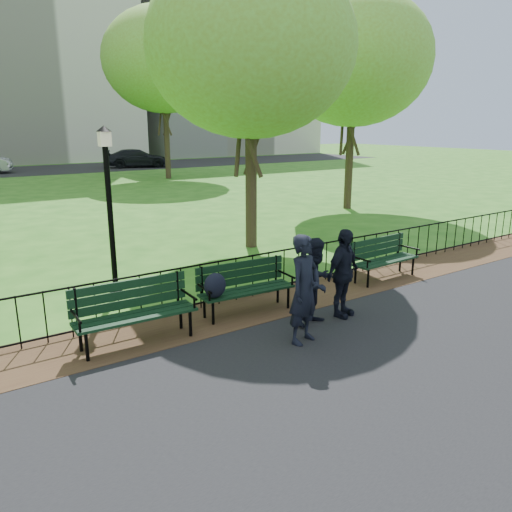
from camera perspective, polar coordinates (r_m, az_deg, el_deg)
ground at (r=8.71m, az=5.97°, el=-8.57°), size 120.00×120.00×0.00m
asphalt_path at (r=6.79m, az=25.69°, el=-17.25°), size 60.00×9.20×0.01m
dirt_strip at (r=9.80m, az=0.29°, el=-5.65°), size 60.00×1.60×0.01m
iron_fence at (r=10.04m, az=-1.33°, el=-2.22°), size 24.06×0.06×1.00m
apartment_east at (r=63.00m, az=-4.65°, el=22.68°), size 20.00×15.00×24.00m
park_bench_main at (r=9.09m, az=-2.71°, el=-3.15°), size 1.87×0.69×1.04m
park_bench_left_a at (r=8.27m, az=-13.85°, el=-5.51°), size 1.96×0.67×1.10m
park_bench_right_a at (r=11.69m, az=14.22°, el=0.23°), size 1.83×0.64×1.02m
lamppost at (r=10.44m, az=-16.39°, el=5.53°), size 0.31×0.31×3.42m
tree_near_e at (r=14.20m, az=-0.60°, el=22.74°), size 5.57×5.57×7.77m
tree_mid_e at (r=21.27m, az=11.14°, el=21.17°), size 6.06×6.06×8.45m
tree_far_e at (r=33.25m, az=-10.55°, el=21.15°), size 7.44×7.44×10.36m
person_left at (r=7.98m, az=5.56°, el=-3.82°), size 0.75×0.60×1.78m
person_mid at (r=8.75m, az=6.88°, el=-2.93°), size 0.82×0.53×1.56m
person_right at (r=9.17m, az=9.91°, el=-1.96°), size 1.03×0.64×1.64m
sedan_dark at (r=42.03m, az=-13.39°, el=10.82°), size 5.34×3.58×1.44m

